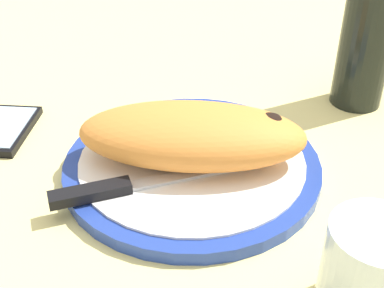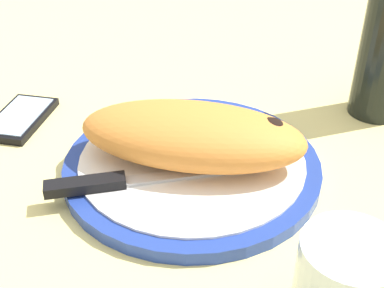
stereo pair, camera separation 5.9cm
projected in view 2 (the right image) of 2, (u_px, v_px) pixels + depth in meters
The scene contains 6 objects.
ground_plane at pixel (192, 181), 62.13cm from camera, with size 150.00×150.00×3.00cm, color #E5D684.
plate at pixel (192, 165), 60.78cm from camera, with size 30.34×30.34×1.89cm.
calzone at pixel (192, 136), 58.24cm from camera, with size 26.66×12.82×6.48cm.
fork at pixel (205, 125), 66.09cm from camera, with size 16.04×2.44×0.40cm.
knife at pixel (116, 182), 55.71cm from camera, with size 21.18×11.28×1.20cm.
smartphone at pixel (20, 118), 70.43cm from camera, with size 6.70×11.59×1.16cm.
Camera 2 is at (-11.43, 47.75, 36.83)cm, focal length 47.80 mm.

